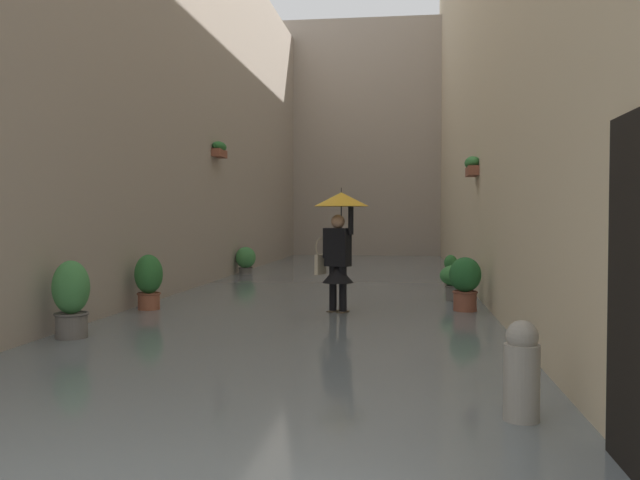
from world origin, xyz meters
name	(u,v)px	position (x,y,z in m)	size (l,w,h in m)	color
ground_plane	(332,291)	(0.00, -12.21, 0.00)	(61.05, 61.05, 0.00)	gray
flood_water	(332,289)	(0.00, -12.21, 0.04)	(6.63, 30.42, 0.08)	slate
building_facade_left	(517,23)	(-3.81, -12.20, 5.58)	(2.04, 28.42, 11.16)	beige
building_facade_right	(161,92)	(3.81, -12.20, 4.36)	(2.04, 28.42, 8.72)	#A89989
building_facade_far	(368,141)	(0.00, -25.32, 4.71)	(9.43, 1.80, 9.43)	#A89989
person_wading	(339,232)	(-0.52, -8.46, 1.36)	(0.87, 0.87, 2.05)	#4C4233
potted_plant_near_left	(465,283)	(-2.52, -8.86, 0.54)	(0.51, 0.51, 0.95)	brown
potted_plant_far_left	(451,268)	(-2.65, -14.47, 0.35)	(0.33, 0.33, 0.67)	#9E563D
potted_plant_near_right	(71,300)	(2.57, -5.77, 0.56)	(0.46, 0.46, 1.05)	#66605B
potted_plant_far_right	(246,260)	(2.64, -15.21, 0.46)	(0.53, 0.53, 0.81)	#66605B
potted_plant_mid_right	(149,282)	(2.60, -8.38, 0.54)	(0.46, 0.46, 0.98)	#9E563D
potted_plant_mid_left	(456,281)	(-2.47, -10.23, 0.44)	(0.58, 0.58, 0.72)	#66605B
mooring_bollard	(522,376)	(-2.42, -2.98, 0.41)	(0.26, 0.26, 0.83)	gray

